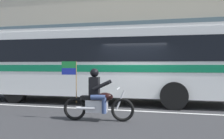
% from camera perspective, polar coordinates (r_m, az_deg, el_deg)
% --- Properties ---
extents(ground_plane, '(60.00, 60.00, 0.00)m').
position_cam_1_polar(ground_plane, '(10.04, 4.84, -8.54)').
color(ground_plane, '#2B2B2D').
extents(sidewalk_curb, '(28.00, 3.80, 0.15)m').
position_cam_1_polar(sidewalk_curb, '(15.03, 8.32, -5.06)').
color(sidewalk_curb, '#A39E93').
rests_on(sidewalk_curb, ground_plane).
extents(lane_center_stripe, '(26.60, 0.14, 0.01)m').
position_cam_1_polar(lane_center_stripe, '(9.46, 4.18, -9.11)').
color(lane_center_stripe, silver).
rests_on(lane_center_stripe, ground_plane).
extents(office_building_facade, '(28.00, 0.89, 11.06)m').
position_cam_1_polar(office_building_facade, '(17.65, 9.27, 13.68)').
color(office_building_facade, '#B2A893').
rests_on(office_building_facade, ground_plane).
extents(transit_bus, '(11.70, 2.91, 3.22)m').
position_cam_1_polar(transit_bus, '(11.47, -2.36, 2.11)').
color(transit_bus, white).
rests_on(transit_bus, ground_plane).
extents(motorcycle_with_rider, '(2.18, 0.69, 1.78)m').
position_cam_1_polar(motorcycle_with_rider, '(7.70, -3.24, -6.46)').
color(motorcycle_with_rider, black).
rests_on(motorcycle_with_rider, ground_plane).
extents(fire_hydrant, '(0.22, 0.30, 0.75)m').
position_cam_1_polar(fire_hydrant, '(13.75, 10.65, -3.78)').
color(fire_hydrant, '#4C8C3F').
rests_on(fire_hydrant, sidewalk_curb).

